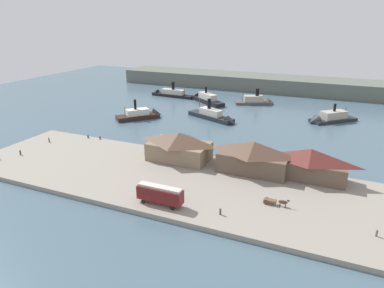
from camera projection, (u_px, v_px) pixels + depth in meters
ground_plane at (192, 151)px, 112.48m from camera, size 320.00×320.00×0.00m
quay_promenade at (159, 177)px, 93.34m from camera, size 110.00×36.00×1.20m
seawall_edge at (187, 154)px, 109.21m from camera, size 110.00×0.80×1.00m
ferry_shed_east_terminal at (179, 146)px, 101.84m from camera, size 17.82×10.61×8.21m
ferry_shed_customs_shed at (254, 157)px, 93.67m from camera, size 18.70×9.58×8.52m
ferry_shed_central_terminal at (310, 164)px, 89.36m from camera, size 18.48×7.37×8.22m
street_tram at (160, 194)px, 77.67m from camera, size 10.65×2.83×4.44m
horse_cart at (275, 201)px, 77.83m from camera, size 5.66×1.34×1.87m
pedestrian_near_east_shed at (220, 211)px, 74.15m from camera, size 0.40×0.40×1.64m
pedestrian_by_tram at (49, 140)px, 116.98m from camera, size 0.41×0.41×1.68m
pedestrian_walking_west at (377, 233)px, 66.80m from camera, size 0.39×0.39×1.57m
pedestrian_at_waters_edge at (20, 153)px, 106.09m from camera, size 0.42×0.42×1.68m
mooring_post_west at (88, 137)px, 121.20m from camera, size 0.44×0.44×0.90m
mooring_post_center_east at (100, 138)px, 119.88m from camera, size 0.44×0.44×0.90m
ferry_approaching_west at (258, 101)px, 172.65m from camera, size 19.57×12.17×9.69m
ferry_departing_north at (143, 115)px, 148.75m from camera, size 17.42×18.19×10.29m
ferry_mid_harbor at (205, 99)px, 176.82m from camera, size 23.10×18.51×9.27m
ferry_approaching_east at (328, 119)px, 143.49m from camera, size 19.86×19.25×9.77m
ferry_moored_west at (215, 116)px, 146.07m from camera, size 24.39×13.94×9.92m
ferry_outer_harbor at (169, 93)px, 190.04m from camera, size 26.30×6.38×9.49m
far_headland at (267, 83)px, 205.77m from camera, size 180.00×24.00×8.00m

